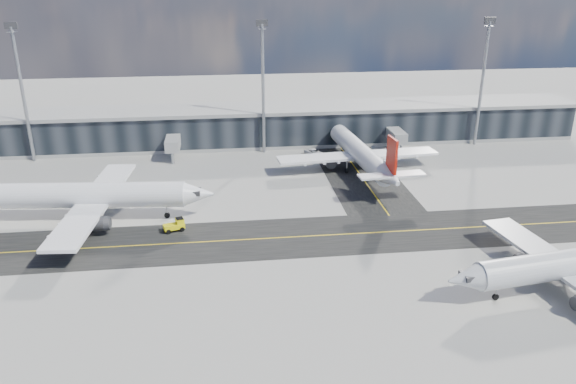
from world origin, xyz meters
name	(u,v)px	position (x,y,z in m)	size (l,w,h in m)	color
ground	(291,249)	(0.00, 0.00, 0.00)	(300.00, 300.00, 0.00)	gray
taxiway_lanes	(306,218)	(3.91, 10.74, 0.01)	(180.00, 63.00, 0.03)	black
terminal_concourse	(262,127)	(0.04, 54.93, 4.09)	(152.00, 19.80, 8.80)	black
floodlight_masts	(263,83)	(0.00, 48.00, 15.61)	(102.50, 0.70, 28.90)	gray
airliner_af	(84,196)	(-32.24, 14.96, 4.14)	(42.35, 36.16, 12.54)	white
airliner_redtail	(361,154)	(18.39, 32.43, 3.86)	(33.72, 39.51, 11.70)	white
baggage_tug	(176,225)	(-17.23, 8.53, 1.01)	(3.54, 2.46, 2.02)	yellow
service_van	(314,153)	(10.84, 43.94, 0.73)	(2.41, 5.22, 1.45)	white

